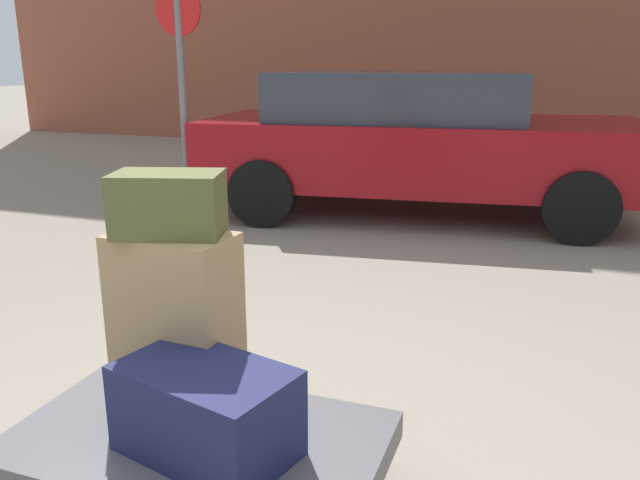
{
  "coord_description": "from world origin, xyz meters",
  "views": [
    {
      "loc": [
        1.02,
        -1.62,
        1.54
      ],
      "look_at": [
        0.0,
        1.2,
        0.69
      ],
      "focal_mm": 35.93,
      "sensor_mm": 36.0,
      "label": 1
    }
  ],
  "objects_px": {
    "suitcase_tan_front_left": "(176,319)",
    "duffel_bag_olive_topmost_pile": "(169,204)",
    "luggage_cart": "(199,453)",
    "parked_car": "(415,139)",
    "no_parking_sign": "(182,75)",
    "duffel_bag_navy_stacked_top": "(206,411)"
  },
  "relations": [
    {
      "from": "suitcase_tan_front_left",
      "to": "duffel_bag_olive_topmost_pile",
      "type": "relative_size",
      "value": 1.73
    },
    {
      "from": "parked_car",
      "to": "no_parking_sign",
      "type": "relative_size",
      "value": 2.01
    },
    {
      "from": "luggage_cart",
      "to": "duffel_bag_navy_stacked_top",
      "type": "relative_size",
      "value": 2.27
    },
    {
      "from": "suitcase_tan_front_left",
      "to": "parked_car",
      "type": "bearing_deg",
      "value": 94.44
    },
    {
      "from": "suitcase_tan_front_left",
      "to": "duffel_bag_olive_topmost_pile",
      "type": "distance_m",
      "value": 0.42
    },
    {
      "from": "suitcase_tan_front_left",
      "to": "luggage_cart",
      "type": "bearing_deg",
      "value": -43.48
    },
    {
      "from": "parked_car",
      "to": "no_parking_sign",
      "type": "height_order",
      "value": "no_parking_sign"
    },
    {
      "from": "parked_car",
      "to": "luggage_cart",
      "type": "bearing_deg",
      "value": -86.67
    },
    {
      "from": "suitcase_tan_front_left",
      "to": "no_parking_sign",
      "type": "distance_m",
      "value": 4.25
    },
    {
      "from": "luggage_cart",
      "to": "parked_car",
      "type": "height_order",
      "value": "parked_car"
    },
    {
      "from": "luggage_cart",
      "to": "suitcase_tan_front_left",
      "type": "distance_m",
      "value": 0.46
    },
    {
      "from": "luggage_cart",
      "to": "duffel_bag_olive_topmost_pile",
      "type": "bearing_deg",
      "value": 133.36
    },
    {
      "from": "luggage_cart",
      "to": "suitcase_tan_front_left",
      "type": "xyz_separation_m",
      "value": [
        -0.18,
        0.19,
        0.38
      ]
    },
    {
      "from": "parked_car",
      "to": "duffel_bag_navy_stacked_top",
      "type": "bearing_deg",
      "value": -85.75
    },
    {
      "from": "luggage_cart",
      "to": "no_parking_sign",
      "type": "height_order",
      "value": "no_parking_sign"
    },
    {
      "from": "suitcase_tan_front_left",
      "to": "duffel_bag_olive_topmost_pile",
      "type": "xyz_separation_m",
      "value": [
        0.0,
        -0.0,
        0.42
      ]
    },
    {
      "from": "duffel_bag_navy_stacked_top",
      "to": "no_parking_sign",
      "type": "relative_size",
      "value": 0.24
    },
    {
      "from": "duffel_bag_navy_stacked_top",
      "to": "parked_car",
      "type": "xyz_separation_m",
      "value": [
        -0.36,
        4.89,
        0.28
      ]
    },
    {
      "from": "suitcase_tan_front_left",
      "to": "duffel_bag_olive_topmost_pile",
      "type": "height_order",
      "value": "duffel_bag_olive_topmost_pile"
    },
    {
      "from": "suitcase_tan_front_left",
      "to": "parked_car",
      "type": "relative_size",
      "value": 0.14
    },
    {
      "from": "duffel_bag_navy_stacked_top",
      "to": "luggage_cart",
      "type": "bearing_deg",
      "value": 152.28
    },
    {
      "from": "duffel_bag_olive_topmost_pile",
      "to": "parked_car",
      "type": "distance_m",
      "value": 4.64
    }
  ]
}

